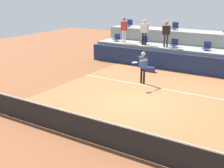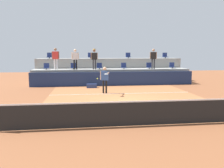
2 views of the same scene
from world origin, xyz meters
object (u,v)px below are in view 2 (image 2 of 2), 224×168
Objects in this scene: stadium_chair_lower_far_right at (172,66)px; tennis_player at (105,77)px; spectator_with_hat at (94,57)px; tennis_ball at (97,79)px; stadium_chair_lower_right at (149,66)px; stadium_chair_upper_far_right at (165,56)px; stadium_chair_lower_mid_right at (124,66)px; spectator_leaning_on_rail at (75,57)px; equipment_bag at (92,86)px; stadium_chair_upper_right at (128,56)px; spectator_in_grey at (56,57)px; spectator_in_white at (153,57)px; stadium_chair_upper_far_left at (49,56)px; stadium_chair_lower_far_left at (46,67)px; stadium_chair_lower_left at (73,67)px; stadium_chair_upper_left at (90,56)px; stadium_chair_lower_mid_left at (99,66)px.

stadium_chair_lower_far_right is 0.30× the size of tennis_player.
spectator_with_hat reaches higher than tennis_ball.
stadium_chair_lower_right is 2.87m from stadium_chair_upper_far_right.
stadium_chair_lower_mid_right is 4.29m from stadium_chair_lower_far_right.
spectator_leaning_on_rail is 2.16× the size of equipment_bag.
stadium_chair_upper_right is at bearing 33.98° from spectator_with_hat.
spectator_in_grey is at bearing 113.58° from tennis_ball.
spectator_in_grey is 8.04m from spectator_in_white.
stadium_chair_lower_far_right is at bearing 35.81° from tennis_player.
stadium_chair_upper_far_right is at bearing 0.00° from stadium_chair_upper_far_left.
stadium_chair_lower_far_left is 1.99m from stadium_chair_upper_far_left.
stadium_chair_lower_left is 2.94m from stadium_chair_upper_far_left.
stadium_chair_lower_far_left is 2.51m from spectator_leaning_on_rail.
spectator_in_white reaches higher than stadium_chair_lower_mid_right.
stadium_chair_lower_far_right is at bearing 0.00° from stadium_chair_lower_left.
spectator_in_grey reaches higher than spectator_in_white.
stadium_chair_upper_right is 3.56m from stadium_chair_upper_far_right.
spectator_with_hat is (1.53, 0.00, 0.04)m from spectator_leaning_on_rail.
tennis_player is at bearing -113.53° from stadium_chair_upper_right.
stadium_chair_upper_left reaches higher than tennis_ball.
spectator_in_grey is 1.06× the size of spectator_leaning_on_rail.
spectator_in_grey reaches higher than stadium_chair_lower_far_left.
stadium_chair_lower_far_right is 0.32× the size of spectator_leaning_on_rail.
stadium_chair_lower_mid_right is at bearing 180.00° from stadium_chair_lower_right.
spectator_with_hat is at bearing 88.69° from tennis_ball.
stadium_chair_lower_right is (4.30, 0.00, 0.00)m from stadium_chair_lower_mid_left.
spectator_in_white is (2.44, -0.38, 0.80)m from stadium_chair_lower_mid_right.
stadium_chair_upper_left is at bearing 59.69° from spectator_leaning_on_rail.
stadium_chair_lower_mid_right is 1.00× the size of stadium_chair_lower_right.
stadium_chair_lower_mid_right is 3.41m from stadium_chair_upper_left.
spectator_with_hat is at bearing -29.39° from stadium_chair_upper_far_left.
stadium_chair_lower_mid_right reaches higher than equipment_bag.
spectator_in_grey reaches higher than stadium_chair_lower_mid_left.
stadium_chair_lower_mid_left is 2.08m from stadium_chair_lower_mid_right.
spectator_in_white is (6.49, 0.00, 0.03)m from spectator_leaning_on_rail.
equipment_bag is at bearing -32.90° from spectator_in_grey.
stadium_chair_upper_far_left is 0.68× the size of equipment_bag.
stadium_chair_upper_far_right is (10.68, 1.80, 0.85)m from stadium_chair_lower_far_left.
stadium_chair_lower_mid_left is at bearing 11.03° from spectator_leaning_on_rail.
spectator_leaning_on_rail reaches higher than stadium_chair_upper_far_right.
stadium_chair_lower_far_left is at bearing 180.00° from stadium_chair_lower_mid_right.
stadium_chair_upper_right is at bearing 68.08° from stadium_chair_lower_mid_right.
spectator_with_hat is at bearing -176.77° from stadium_chair_lower_far_right.
tennis_ball is (2.93, -6.71, -1.06)m from spectator_in_grey.
stadium_chair_lower_right is at bearing -138.93° from stadium_chair_upper_far_right.
stadium_chair_upper_far_left is at bearing 89.70° from stadium_chair_lower_far_left.
spectator_in_grey is at bearing 180.00° from spectator_leaning_on_rail.
tennis_player is at bearing -134.82° from stadium_chair_upper_far_right.
spectator_leaning_on_rail reaches higher than stadium_chair_lower_far_left.
stadium_chair_upper_far_right is at bearing 11.94° from stadium_chair_lower_left.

